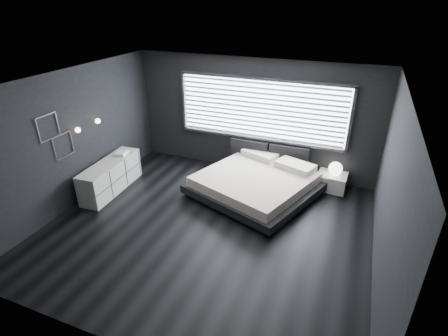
% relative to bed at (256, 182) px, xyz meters
% --- Properties ---
extents(room, '(6.04, 6.00, 2.80)m').
position_rel_bed_xyz_m(room, '(-0.48, -1.59, 1.11)').
color(room, black).
rests_on(room, ground).
extents(window, '(4.14, 0.09, 1.52)m').
position_rel_bed_xyz_m(window, '(-0.28, 1.10, 1.32)').
color(window, white).
rests_on(window, ground).
extents(headboard, '(1.96, 0.16, 0.52)m').
position_rel_bed_xyz_m(headboard, '(-0.02, 1.05, 0.28)').
color(headboard, black).
rests_on(headboard, ground).
extents(sconce_near, '(0.18, 0.11, 0.11)m').
position_rel_bed_xyz_m(sconce_near, '(-3.37, -1.54, 1.31)').
color(sconce_near, silver).
rests_on(sconce_near, ground).
extents(sconce_far, '(0.18, 0.11, 0.11)m').
position_rel_bed_xyz_m(sconce_far, '(-3.37, -0.94, 1.31)').
color(sconce_far, silver).
rests_on(sconce_far, ground).
extents(wall_art_upper, '(0.01, 0.48, 0.48)m').
position_rel_bed_xyz_m(wall_art_upper, '(-3.46, -2.14, 1.56)').
color(wall_art_upper, '#47474C').
rests_on(wall_art_upper, ground).
extents(wall_art_lower, '(0.01, 0.48, 0.48)m').
position_rel_bed_xyz_m(wall_art_lower, '(-3.46, -1.89, 1.09)').
color(wall_art_lower, '#47474C').
rests_on(wall_art_lower, ground).
extents(bed, '(3.06, 2.99, 0.63)m').
position_rel_bed_xyz_m(bed, '(0.00, 0.00, 0.00)').
color(bed, black).
rests_on(bed, ground).
extents(nightstand, '(0.67, 0.57, 0.38)m').
position_rel_bed_xyz_m(nightstand, '(1.56, 0.86, -0.10)').
color(nightstand, silver).
rests_on(nightstand, ground).
extents(orb_lamp, '(0.31, 0.31, 0.31)m').
position_rel_bed_xyz_m(orb_lamp, '(1.60, 0.85, 0.24)').
color(orb_lamp, white).
rests_on(orb_lamp, nightstand).
extents(dresser, '(0.59, 1.79, 0.70)m').
position_rel_bed_xyz_m(dresser, '(-3.13, -1.07, 0.06)').
color(dresser, silver).
rests_on(dresser, ground).
extents(book_stack, '(0.31, 0.37, 0.07)m').
position_rel_bed_xyz_m(book_stack, '(-3.13, -0.61, 0.44)').
color(book_stack, white).
rests_on(book_stack, dresser).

